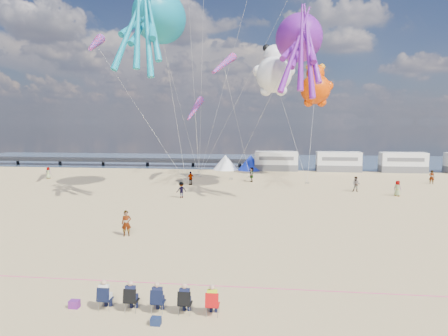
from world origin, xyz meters
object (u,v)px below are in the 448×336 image
(windsock_mid, at_px, (224,64))
(windsock_right, at_px, (195,109))
(sandbag_e, at_px, (199,177))
(cooler_purple, at_px, (74,304))
(kite_octopus_teal, at_px, (160,17))
(motorhome_2, at_px, (403,162))
(motorhome_0, at_px, (276,161))
(beachgoer_4, at_px, (251,174))
(beachgoer_6, at_px, (48,173))
(kite_octopus_purple, at_px, (299,38))
(spectator_row, at_px, (158,297))
(cooler_navy, at_px, (156,321))
(motorhome_1, at_px, (338,162))
(kite_teddy_orange, at_px, (315,89))
(kite_panda, at_px, (274,75))
(beachgoer_2, at_px, (181,190))
(standing_person, at_px, (126,223))
(beachgoer_1, at_px, (356,184))
(beachgoer_0, at_px, (397,188))
(tent_white, at_px, (225,162))
(tent_blue, at_px, (251,163))
(sandbag_a, at_px, (186,183))
(sandbag_b, at_px, (231,179))
(beachgoer_3, at_px, (191,178))
(windsock_left, at_px, (96,44))
(sandbag_d, at_px, (250,177))
(sandbag_c, at_px, (307,183))

(windsock_mid, relative_size, windsock_right, 1.10)
(windsock_right, bearing_deg, sandbag_e, 102.05)
(cooler_purple, bearing_deg, sandbag_e, 92.45)
(kite_octopus_teal, bearing_deg, motorhome_2, 32.45)
(motorhome_0, distance_m, beachgoer_4, 12.70)
(beachgoer_6, relative_size, kite_octopus_purple, 0.14)
(spectator_row, height_order, cooler_navy, spectator_row)
(motorhome_1, distance_m, cooler_purple, 51.24)
(motorhome_2, height_order, kite_teddy_orange, kite_teddy_orange)
(cooler_navy, relative_size, sandbag_e, 0.76)
(beachgoer_4, height_order, kite_panda, kite_panda)
(motorhome_0, bearing_deg, beachgoer_2, -112.13)
(spectator_row, xyz_separation_m, standing_person, (-5.07, 10.21, 0.22))
(cooler_purple, height_order, beachgoer_1, beachgoer_1)
(beachgoer_0, height_order, windsock_right, windsock_right)
(tent_white, height_order, kite_octopus_teal, kite_octopus_teal)
(cooler_purple, relative_size, kite_panda, 0.06)
(tent_blue, distance_m, sandbag_a, 16.52)
(kite_panda, height_order, windsock_mid, windsock_mid)
(sandbag_b, bearing_deg, cooler_navy, -88.70)
(beachgoer_4, bearing_deg, beachgoer_3, -69.85)
(tent_blue, xyz_separation_m, cooler_purple, (-4.90, -47.80, -1.04))
(spectator_row, relative_size, beachgoer_6, 3.92)
(cooler_purple, xyz_separation_m, beachgoer_4, (5.61, 35.54, 0.77))
(standing_person, bearing_deg, sandbag_b, 60.89)
(kite_panda, relative_size, windsock_left, 1.07)
(tent_white, bearing_deg, beachgoer_4, -68.99)
(beachgoer_0, distance_m, beachgoer_2, 22.08)
(sandbag_e, bearing_deg, kite_teddy_orange, 4.16)
(windsock_mid, bearing_deg, cooler_purple, -75.44)
(motorhome_2, xyz_separation_m, cooler_navy, (-24.19, -48.77, -1.35))
(tent_blue, xyz_separation_m, sandbag_b, (-2.05, -10.84, -1.09))
(kite_panda, height_order, windsock_right, kite_panda)
(cooler_purple, bearing_deg, motorhome_2, 59.73)
(beachgoer_4, xyz_separation_m, windsock_right, (-6.95, -1.56, 8.23))
(beachgoer_2, xyz_separation_m, sandbag_d, (6.07, 15.70, -0.70))
(standing_person, xyz_separation_m, beachgoer_2, (0.69, 13.57, -0.06))
(beachgoer_2, relative_size, windsock_mid, 0.27)
(standing_person, xyz_separation_m, sandbag_b, (4.40, 26.72, -0.76))
(tent_blue, relative_size, cooler_purple, 10.00)
(beachgoer_3, xyz_separation_m, windsock_right, (0.21, 1.92, 8.33))
(motorhome_2, relative_size, kite_teddy_orange, 0.98)
(beachgoer_1, bearing_deg, tent_blue, 149.22)
(windsock_left, bearing_deg, beachgoer_1, -10.38)
(sandbag_c, height_order, windsock_mid, windsock_mid)
(motorhome_1, xyz_separation_m, beachgoer_0, (2.55, -20.49, -0.69))
(sandbag_b, height_order, kite_octopus_purple, kite_octopus_purple)
(beachgoer_3, height_order, beachgoer_4, beachgoer_4)
(standing_person, relative_size, kite_octopus_teal, 0.15)
(beachgoer_1, bearing_deg, kite_panda, -175.28)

